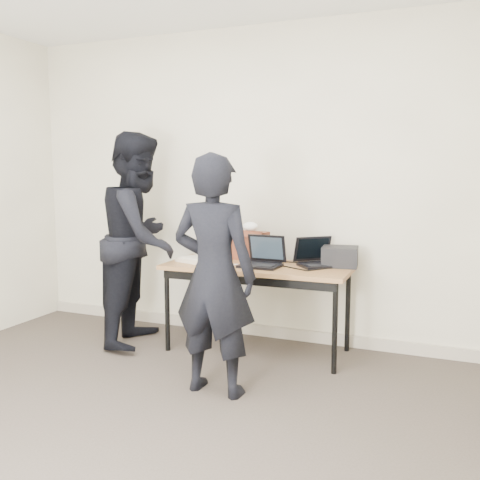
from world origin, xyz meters
The scene contains 13 objects.
room centered at (0.00, 0.00, 1.35)m, with size 4.60×4.60×2.80m.
desk centered at (0.15, 1.84, 0.66)m, with size 1.51×0.68×0.72m.
laptop_beige centered at (-0.36, 1.83, 0.77)m, with size 0.35×0.35×0.23m.
laptop_center centered at (0.21, 1.82, 0.77)m, with size 0.33×0.31×0.24m.
laptop_right centered at (0.61, 2.00, 0.77)m, with size 0.43×0.43×0.23m.
leather_satchel centered at (-0.03, 2.07, 0.85)m, with size 0.38×0.22×0.25m.
tissue centered at (0.00, 2.07, 1.00)m, with size 0.13×0.10×0.08m, color white.
equipment_box centered at (0.78, 2.03, 0.80)m, with size 0.28×0.23×0.16m, color black.
power_brick centered at (-0.07, 1.67, 0.73)m, with size 0.08×0.05×0.03m, color black.
cables centered at (0.20, 1.84, 0.72)m, with size 1.16×0.42×0.01m.
person_typist centered at (0.17, 0.97, 0.80)m, with size 0.58×0.38×1.59m, color black.
person_observer centered at (-0.87, 1.71, 0.90)m, with size 0.87×0.68×1.80m, color black.
baseboard centered at (0.00, 2.23, 0.05)m, with size 4.50×0.03×0.10m, color #ADA390.
Camera 1 is at (1.64, -2.14, 1.49)m, focal length 40.00 mm.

